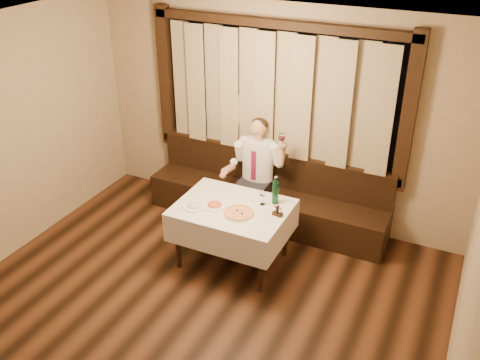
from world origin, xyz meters
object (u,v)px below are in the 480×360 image
at_px(banquette, 267,199).
at_px(seated_man, 256,165).
at_px(pizza, 239,213).
at_px(green_bottle, 275,192).
at_px(cruet_caddy, 277,212).
at_px(pasta_cream, 195,204).
at_px(dining_table, 232,214).
at_px(pasta_red, 214,203).

height_order(banquette, seated_man, seated_man).
height_order(pizza, green_bottle, green_bottle).
bearing_deg(cruet_caddy, green_bottle, 126.32).
bearing_deg(green_bottle, seated_man, 129.09).
bearing_deg(pasta_cream, pizza, 7.62).
bearing_deg(pizza, banquette, 96.83).
bearing_deg(pasta_cream, dining_table, 25.62).
height_order(dining_table, pasta_red, pasta_red).
xyz_separation_m(banquette, dining_table, (0.00, -1.02, 0.34)).
bearing_deg(dining_table, green_bottle, 34.27).
bearing_deg(banquette, pizza, -83.17).
bearing_deg(pizza, pasta_red, 173.37).
distance_m(pasta_cream, green_bottle, 0.92).
bearing_deg(seated_man, dining_table, -82.30).
relative_size(pasta_red, green_bottle, 0.77).
xyz_separation_m(pasta_cream, green_bottle, (0.79, 0.46, 0.11)).
xyz_separation_m(pasta_red, seated_man, (0.06, 1.01, 0.03)).
distance_m(banquette, pasta_cream, 1.36).
bearing_deg(cruet_caddy, pizza, -149.52).
xyz_separation_m(pizza, pasta_cream, (-0.52, -0.07, 0.02)).
height_order(banquette, pasta_red, banquette).
bearing_deg(dining_table, pasta_red, -157.69).
relative_size(banquette, seated_man, 2.24).
bearing_deg(banquette, pasta_red, -99.68).
xyz_separation_m(pizza, cruet_caddy, (0.39, 0.16, 0.03)).
height_order(banquette, pizza, banquette).
xyz_separation_m(pasta_red, pasta_cream, (-0.20, -0.11, 0.00)).
xyz_separation_m(pasta_red, green_bottle, (0.59, 0.35, 0.11)).
relative_size(pasta_red, seated_man, 0.19).
bearing_deg(pizza, pasta_cream, -172.38).
height_order(pizza, cruet_caddy, cruet_caddy).
xyz_separation_m(dining_table, pasta_cream, (-0.38, -0.18, 0.14)).
height_order(pizza, pasta_cream, pasta_cream).
bearing_deg(seated_man, green_bottle, -50.91).
distance_m(pizza, cruet_caddy, 0.42).
xyz_separation_m(pizza, seated_man, (-0.26, 1.05, 0.06)).
bearing_deg(green_bottle, dining_table, -145.73).
distance_m(dining_table, cruet_caddy, 0.55).
relative_size(green_bottle, seated_man, 0.24).
distance_m(banquette, cruet_caddy, 1.22).
relative_size(banquette, green_bottle, 9.34).
bearing_deg(pasta_red, pasta_cream, -151.38).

